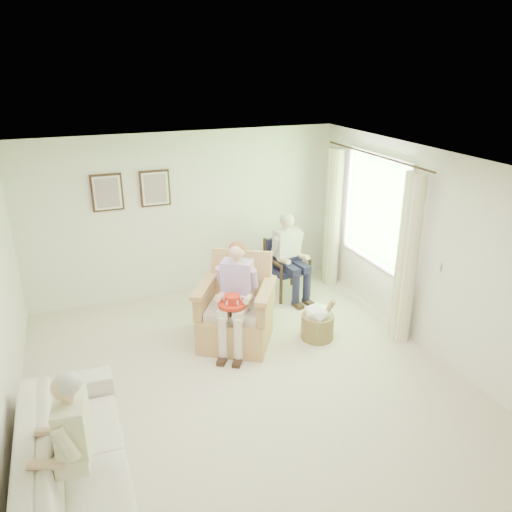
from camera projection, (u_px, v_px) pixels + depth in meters
name	position (u px, v px, depth m)	size (l,w,h in m)	color
floor	(246.00, 382.00, 5.96)	(5.50, 5.50, 0.00)	beige
back_wall	(185.00, 215.00, 7.87)	(5.00, 0.04, 2.60)	silver
front_wall	(397.00, 455.00, 3.10)	(5.00, 0.04, 2.60)	silver
right_wall	(430.00, 253.00, 6.33)	(0.04, 5.50, 2.60)	silver
ceiling	(244.00, 165.00, 5.01)	(5.00, 5.50, 0.02)	white
window	(376.00, 207.00, 7.25)	(0.13, 2.50, 1.63)	#2D6B23
curtain_left	(407.00, 260.00, 6.52)	(0.34, 0.34, 2.30)	beige
curtain_right	(333.00, 218.00, 8.21)	(0.34, 0.34, 2.30)	beige
framed_print_left	(107.00, 193.00, 7.27)	(0.45, 0.05, 0.55)	#382114
framed_print_right	(155.00, 188.00, 7.50)	(0.45, 0.05, 0.55)	#382114
wicker_armchair	(235.00, 316.00, 6.70)	(0.93, 0.93, 1.19)	tan
wood_armchair	(285.00, 264.00, 8.08)	(0.59, 0.56, 0.91)	black
sofa	(74.00, 456.00, 4.40)	(0.90, 2.29, 0.67)	silver
person_wicker	(238.00, 289.00, 6.39)	(0.40, 0.62, 1.42)	beige
person_dark	(289.00, 251.00, 7.85)	(0.40, 0.63, 1.33)	#1A1835
person_sofa	(69.00, 439.00, 4.00)	(0.42, 0.63, 1.31)	beige
red_hat	(232.00, 302.00, 6.23)	(0.36, 0.36, 0.14)	red
hatbox	(318.00, 321.00, 6.81)	(0.53, 0.53, 0.66)	tan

